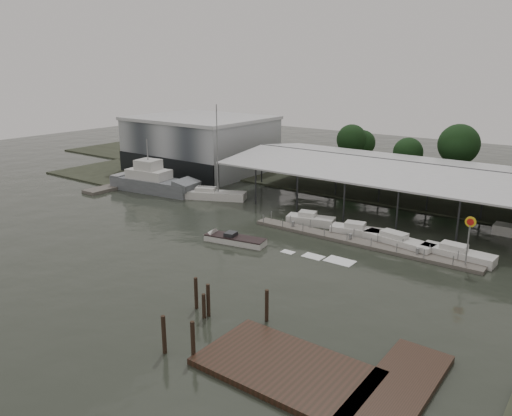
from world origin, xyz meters
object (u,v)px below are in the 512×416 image
Objects in this scene: shell_fuel_sign at (469,232)px; grey_trawler at (154,182)px; speedboat_underway at (230,239)px; white_sailboat at (214,195)px.

grey_trawler reaches higher than shell_fuel_sign.
white_sailboat is at bearing -53.89° from speedboat_underway.
grey_trawler is at bearing 166.79° from white_sailboat.
shell_fuel_sign is at bearing -10.77° from grey_trawler.
white_sailboat is (-38.77, 5.16, -3.26)m from shell_fuel_sign.
white_sailboat is 19.82m from speedboat_underway.
speedboat_underway is at bearing -31.47° from grey_trawler.
shell_fuel_sign is 49.98m from grey_trawler.
grey_trawler is 0.85× the size of speedboat_underway.
shell_fuel_sign is 0.29× the size of speedboat_underway.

